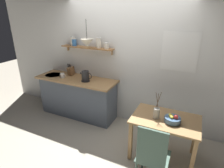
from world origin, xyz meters
TOP-DOWN VIEW (x-y plane):
  - ground_plane at (0.00, 0.00)m, footprint 14.00×14.00m
  - back_wall at (0.20, 0.65)m, footprint 6.80×0.11m
  - kitchen_counter at (-1.00, 0.32)m, footprint 1.83×0.63m
  - wall_shelf at (-0.82, 0.49)m, footprint 1.21×0.20m
  - dining_table at (1.05, -0.21)m, footprint 1.03×0.69m
  - dining_chair_near at (1.01, -0.86)m, footprint 0.43×0.41m
  - fruit_bowl at (1.15, -0.27)m, footprint 0.24×0.24m
  - twig_vase at (0.90, -0.25)m, footprint 0.10×0.10m
  - electric_kettle at (-0.71, 0.24)m, footprint 0.27×0.18m
  - knife_block at (-1.23, 0.43)m, footprint 0.10×0.18m
  - coffee_mug_by_sink at (-1.29, 0.20)m, footprint 0.14×0.09m
  - pendant_lamp at (-0.63, 0.25)m, footprint 0.26×0.26m

SIDE VIEW (x-z plane):
  - ground_plane at x=0.00m, z-range 0.00..0.00m
  - kitchen_counter at x=-1.00m, z-range 0.01..0.92m
  - dining_chair_near at x=1.01m, z-range 0.04..1.04m
  - dining_table at x=1.05m, z-range 0.25..0.98m
  - fruit_bowl at x=1.15m, z-range 0.71..0.86m
  - twig_vase at x=0.90m, z-range 0.59..1.05m
  - coffee_mug_by_sink at x=-1.29m, z-range 0.91..1.01m
  - knife_block at x=-1.23m, z-range 0.88..1.16m
  - electric_kettle at x=-0.71m, z-range 0.90..1.15m
  - back_wall at x=0.20m, z-range 0.00..2.70m
  - wall_shelf at x=-0.82m, z-range 1.46..1.80m
  - pendant_lamp at x=-0.63m, z-range 1.47..1.98m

